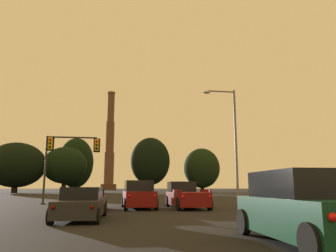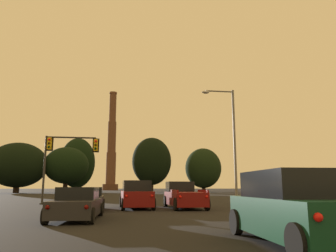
% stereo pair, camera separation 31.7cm
% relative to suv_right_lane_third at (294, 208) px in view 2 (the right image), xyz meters
% --- Properties ---
extents(suv_right_lane_third, '(2.27, 4.97, 1.86)m').
position_rel_suv_right_lane_third_xyz_m(suv_right_lane_third, '(0.00, 0.00, 0.00)').
color(suv_right_lane_third, '#0F3823').
rests_on(suv_right_lane_third, ground_plane).
extents(suv_center_lane_front, '(2.22, 4.95, 1.86)m').
position_rel_suv_right_lane_third_xyz_m(suv_center_lane_front, '(-3.31, 14.71, 0.00)').
color(suv_center_lane_front, maroon).
rests_on(suv_center_lane_front, ground_plane).
extents(sedan_left_lane_front, '(2.13, 4.76, 1.43)m').
position_rel_suv_right_lane_third_xyz_m(sedan_left_lane_front, '(-6.36, 13.36, -0.23)').
color(sedan_left_lane_front, '#232328').
rests_on(sedan_left_lane_front, ground_plane).
extents(pickup_truck_right_lane_front, '(2.23, 5.52, 1.82)m').
position_rel_suv_right_lane_third_xyz_m(pickup_truck_right_lane_front, '(-0.05, 14.67, -0.09)').
color(pickup_truck_right_lane_front, maroon).
rests_on(pickup_truck_right_lane_front, ground_plane).
extents(sedan_left_lane_second, '(2.15, 4.76, 1.43)m').
position_rel_suv_right_lane_third_xyz_m(sedan_left_lane_second, '(-6.31, 7.43, -0.23)').
color(sedan_left_lane_second, '#232328').
rests_on(sedan_left_lane_second, ground_plane).
extents(traffic_light_overhead_left, '(4.73, 0.50, 5.83)m').
position_rel_suv_right_lane_third_xyz_m(traffic_light_overhead_left, '(-9.39, 21.38, 3.54)').
color(traffic_light_overhead_left, '#2D2D30').
rests_on(traffic_light_overhead_left, ground_plane).
extents(street_lamp, '(2.80, 0.36, 9.56)m').
position_rel_suv_right_lane_third_xyz_m(street_lamp, '(4.51, 17.71, 4.84)').
color(street_lamp, slate).
rests_on(street_lamp, ground_plane).
extents(smokestack, '(6.94, 6.94, 45.06)m').
position_rel_suv_right_lane_third_xyz_m(smokestack, '(-8.58, 141.79, 16.81)').
color(smokestack, '#523427').
rests_on(smokestack, ground_plane).
extents(treeline_left_mid, '(10.58, 9.53, 12.69)m').
position_rel_suv_right_lane_third_xyz_m(treeline_left_mid, '(19.72, 86.04, 6.00)').
color(treeline_left_mid, black).
rests_on(treeline_left_mid, ground_plane).
extents(treeline_center_right, '(10.93, 9.84, 15.15)m').
position_rel_suv_right_lane_third_xyz_m(treeline_center_right, '(4.24, 83.35, 7.63)').
color(treeline_center_right, black).
rests_on(treeline_center_right, ground_plane).
extents(treeline_center_left, '(9.57, 8.62, 14.94)m').
position_rel_suv_right_lane_third_xyz_m(treeline_center_left, '(-16.25, 85.72, 7.13)').
color(treeline_center_left, black).
rests_on(treeline_center_left, ground_plane).
extents(treeline_far_right, '(14.00, 12.60, 12.21)m').
position_rel_suv_right_lane_third_xyz_m(treeline_far_right, '(-29.19, 76.72, 5.84)').
color(treeline_far_right, black).
rests_on(treeline_far_right, ground_plane).
extents(treeline_far_left, '(11.18, 10.06, 11.51)m').
position_rel_suv_right_lane_third_xyz_m(treeline_far_left, '(-18.03, 78.47, 5.96)').
color(treeline_far_left, black).
rests_on(treeline_far_left, ground_plane).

